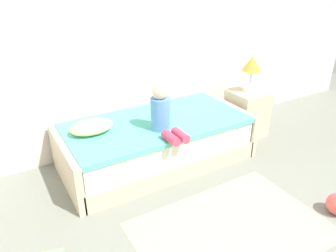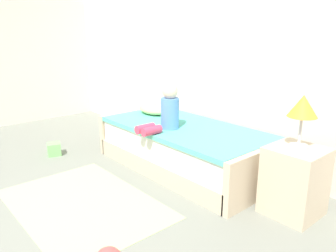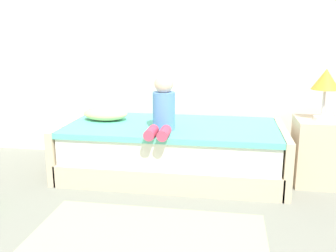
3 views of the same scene
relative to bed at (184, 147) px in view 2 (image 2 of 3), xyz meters
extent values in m
plane|color=gray|center=(0.30, -2.00, -0.25)|extent=(9.20, 9.20, 0.00)
cube|color=silver|center=(0.30, 0.60, 1.20)|extent=(7.20, 0.10, 2.90)
cube|color=beige|center=(0.00, 0.00, -0.15)|extent=(2.00, 1.00, 0.20)
cube|color=white|center=(0.00, 0.00, 0.08)|extent=(1.94, 0.94, 0.25)
cube|color=#59C6B2|center=(0.00, 0.00, 0.23)|extent=(1.98, 0.98, 0.05)
cube|color=beige|center=(-1.02, 0.00, 0.00)|extent=(0.07, 1.00, 0.50)
cube|color=beige|center=(1.02, 0.00, 0.00)|extent=(0.07, 1.00, 0.50)
cube|color=beige|center=(1.35, 0.01, 0.05)|extent=(0.44, 0.44, 0.60)
cylinder|color=silver|center=(1.35, 0.01, 0.37)|extent=(0.15, 0.15, 0.03)
cylinder|color=silver|center=(1.35, 0.01, 0.50)|extent=(0.02, 0.02, 0.24)
cone|color=#F29E33|center=(1.35, 0.01, 0.71)|extent=(0.24, 0.24, 0.18)
cylinder|color=#598CD1|center=(-0.05, -0.18, 0.42)|extent=(0.20, 0.20, 0.34)
sphere|color=beige|center=(-0.05, -0.18, 0.67)|extent=(0.17, 0.17, 0.17)
cylinder|color=#D83F60|center=(-0.10, -0.48, 0.30)|extent=(0.09, 0.22, 0.09)
cylinder|color=#D83F60|center=(0.01, -0.48, 0.30)|extent=(0.09, 0.22, 0.09)
ellipsoid|color=#F2E58C|center=(-0.69, 0.10, 0.32)|extent=(0.44, 0.30, 0.13)
cube|color=#B2D189|center=(0.01, -1.30, -0.24)|extent=(1.60, 1.10, 0.01)
cube|color=#7FD872|center=(-1.39, -0.99, -0.17)|extent=(0.20, 0.20, 0.16)
camera|label=1|loc=(-1.51, -2.82, 1.75)|focal=34.59mm
camera|label=2|loc=(2.59, -2.51, 1.29)|focal=35.37mm
camera|label=3|loc=(0.52, -3.44, 1.09)|focal=40.22mm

